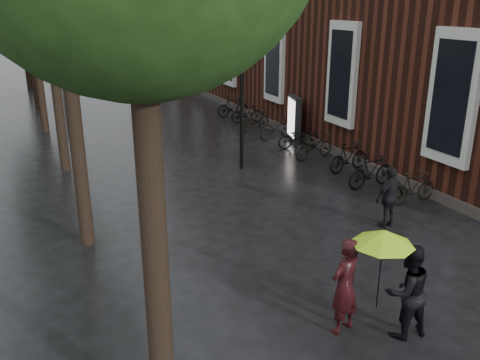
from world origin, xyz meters
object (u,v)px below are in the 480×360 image
person_burgundy (345,286)px  ad_lightbox (294,119)px  parked_bicycles (297,137)px  lamp_post (242,92)px  person_black (407,291)px  pedestrian_walking (390,197)px

person_burgundy → ad_lightbox: size_ratio=0.96×
parked_bicycles → lamp_post: size_ratio=3.03×
person_burgundy → lamp_post: lamp_post is taller
person_black → person_burgundy: bearing=-26.1°
pedestrian_walking → lamp_post: lamp_post is taller
person_black → lamp_post: (1.34, 9.50, 1.77)m
person_burgundy → person_black: person_burgundy is taller
person_burgundy → person_black: 1.03m
pedestrian_walking → parked_bicycles: pedestrian_walking is taller
pedestrian_walking → ad_lightbox: size_ratio=0.88×
person_burgundy → ad_lightbox: (5.70, 11.43, 0.04)m
pedestrian_walking → ad_lightbox: ad_lightbox is taller
pedestrian_walking → ad_lightbox: 8.58m
person_black → ad_lightbox: size_ratio=0.93×
person_burgundy → parked_bicycles: bearing=-134.0°
lamp_post → person_burgundy: bearing=-103.9°
person_black → parked_bicycles: 11.68m
person_burgundy → pedestrian_walking: person_burgundy is taller
person_burgundy → pedestrian_walking: size_ratio=1.09×
person_burgundy → person_black: (0.88, -0.53, -0.03)m
person_burgundy → lamp_post: 9.41m
person_burgundy → person_black: size_ratio=1.03×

